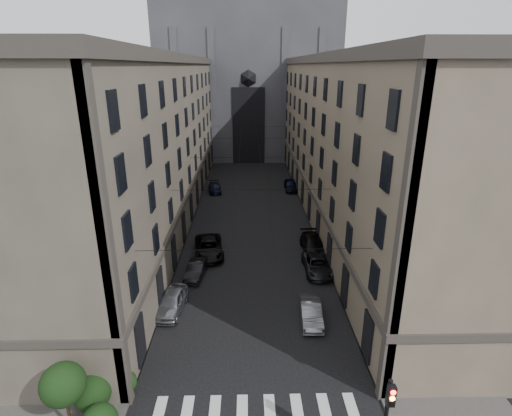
{
  "coord_description": "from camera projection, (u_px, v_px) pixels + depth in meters",
  "views": [
    {
      "loc": [
        -0.4,
        -11.21,
        17.68
      ],
      "look_at": [
        0.14,
        11.53,
        9.55
      ],
      "focal_mm": 28.0,
      "sensor_mm": 36.0,
      "label": 1
    }
  ],
  "objects": [
    {
      "name": "sidewalk_left",
      "position": [
        167.0,
        214.0,
        50.14
      ],
      "size": [
        7.0,
        80.0,
        0.15
      ],
      "primitive_type": "cube",
      "color": "#383533",
      "rests_on": "ground"
    },
    {
      "name": "sidewalk_right",
      "position": [
        333.0,
        213.0,
        50.61
      ],
      "size": [
        7.0,
        80.0,
        0.15
      ],
      "primitive_type": "cube",
      "color": "#383533",
      "rests_on": "ground"
    },
    {
      "name": "building_left",
      "position": [
        136.0,
        141.0,
        46.96
      ],
      "size": [
        13.6,
        60.6,
        18.85
      ],
      "color": "#4A4339",
      "rests_on": "ground"
    },
    {
      "name": "building_right",
      "position": [
        363.0,
        140.0,
        47.55
      ],
      "size": [
        13.6,
        60.6,
        18.85
      ],
      "color": "brown",
      "rests_on": "ground"
    },
    {
      "name": "gothic_tower",
      "position": [
        248.0,
        65.0,
        81.08
      ],
      "size": [
        35.0,
        23.0,
        58.0
      ],
      "color": "#2D2D33",
      "rests_on": "ground"
    },
    {
      "name": "shrub_cluster",
      "position": [
        86.0,
        394.0,
        20.43
      ],
      "size": [
        3.9,
        4.4,
        3.9
      ],
      "color": "black",
      "rests_on": "sidewalk_left"
    },
    {
      "name": "tram_wires",
      "position": [
        250.0,
        158.0,
        47.62
      ],
      "size": [
        14.0,
        60.0,
        0.43
      ],
      "color": "black",
      "rests_on": "ground"
    },
    {
      "name": "car_left_near",
      "position": [
        171.0,
        302.0,
        30.25
      ],
      "size": [
        2.32,
        4.73,
        1.55
      ],
      "primitive_type": "imported",
      "rotation": [
        0.0,
        0.0,
        -0.11
      ],
      "color": "gray",
      "rests_on": "ground"
    },
    {
      "name": "car_left_midnear",
      "position": [
        196.0,
        269.0,
        35.33
      ],
      "size": [
        1.9,
        4.17,
        1.33
      ],
      "primitive_type": "imported",
      "rotation": [
        0.0,
        0.0,
        -0.13
      ],
      "color": "black",
      "rests_on": "ground"
    },
    {
      "name": "car_left_midfar",
      "position": [
        209.0,
        247.0,
        39.24
      ],
      "size": [
        3.39,
        6.11,
        1.62
      ],
      "primitive_type": "imported",
      "rotation": [
        0.0,
        0.0,
        0.12
      ],
      "color": "black",
      "rests_on": "ground"
    },
    {
      "name": "car_left_far",
      "position": [
        215.0,
        188.0,
        58.93
      ],
      "size": [
        2.35,
        4.6,
        1.28
      ],
      "primitive_type": "imported",
      "rotation": [
        0.0,
        0.0,
        0.13
      ],
      "color": "black",
      "rests_on": "ground"
    },
    {
      "name": "car_right_near",
      "position": [
        311.0,
        312.0,
        29.13
      ],
      "size": [
        1.64,
        4.26,
        1.39
      ],
      "primitive_type": "imported",
      "rotation": [
        0.0,
        0.0,
        -0.04
      ],
      "color": "slate",
      "rests_on": "ground"
    },
    {
      "name": "car_right_midnear",
      "position": [
        317.0,
        265.0,
        36.03
      ],
      "size": [
        2.39,
        5.05,
        1.39
      ],
      "primitive_type": "imported",
      "rotation": [
        0.0,
        0.0,
        0.01
      ],
      "color": "black",
      "rests_on": "ground"
    },
    {
      "name": "car_right_midfar",
      "position": [
        314.0,
        245.0,
        39.77
      ],
      "size": [
        2.36,
        5.53,
        1.59
      ],
      "primitive_type": "imported",
      "rotation": [
        0.0,
        0.0,
        0.03
      ],
      "color": "black",
      "rests_on": "ground"
    },
    {
      "name": "car_right_far",
      "position": [
        291.0,
        185.0,
        59.77
      ],
      "size": [
        1.9,
        4.68,
        1.59
      ],
      "primitive_type": "imported",
      "rotation": [
        0.0,
        0.0,
        -0.01
      ],
      "color": "black",
      "rests_on": "ground"
    }
  ]
}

